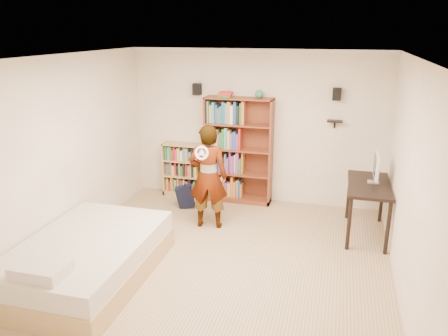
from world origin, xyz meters
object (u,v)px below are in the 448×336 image
Objects in this scene: computer_desk at (367,209)px; daybed at (87,254)px; low_bookshelf at (185,170)px; tall_bookshelf at (238,151)px; person at (208,177)px.

computer_desk is 0.54× the size of daybed.
low_bookshelf is at bearing 164.74° from computer_desk.
tall_bookshelf is 1.20m from person.
person is at bearing -55.32° from low_bookshelf.
computer_desk is 4.06m from daybed.
low_bookshelf is 0.82× the size of computer_desk.
tall_bookshelf reaches higher than daybed.
computer_desk reaches higher than daybed.
tall_bookshelf is 3.33m from daybed.
tall_bookshelf is 1.14× the size of person.
low_bookshelf is at bearing 86.34° from daybed.
person is at bearing -172.39° from computer_desk.
low_bookshelf is 1.50m from person.
person is (1.03, 1.85, 0.50)m from daybed.
computer_desk is (3.23, -0.88, -0.08)m from low_bookshelf.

